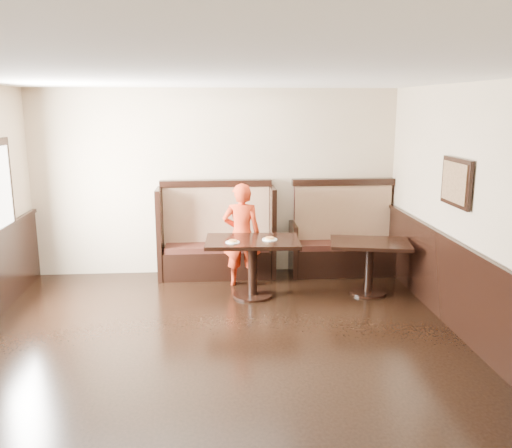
{
  "coord_description": "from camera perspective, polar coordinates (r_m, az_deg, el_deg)",
  "views": [
    {
      "loc": [
        -0.03,
        -4.68,
        2.56
      ],
      "look_at": [
        0.52,
        2.35,
        1.0
      ],
      "focal_mm": 38.0,
      "sensor_mm": 36.0,
      "label": 1
    }
  ],
  "objects": [
    {
      "name": "pizza_plate_left",
      "position": [
        7.09,
        -2.46,
        -1.86
      ],
      "size": [
        0.19,
        0.19,
        0.03
      ],
      "color": "white",
      "rests_on": "table_main"
    },
    {
      "name": "table_main",
      "position": [
        7.28,
        -0.36,
        -3.07
      ],
      "size": [
        1.29,
        0.84,
        0.8
      ],
      "rotation": [
        0.0,
        0.0,
        -0.05
      ],
      "color": "black",
      "rests_on": "ground"
    },
    {
      "name": "ground",
      "position": [
        5.34,
        -3.79,
        -16.23
      ],
      "size": [
        7.0,
        7.0,
        0.0
      ],
      "primitive_type": "plane",
      "color": "black",
      "rests_on": "ground"
    },
    {
      "name": "booth_main",
      "position": [
        8.24,
        -4.14,
        -1.86
      ],
      "size": [
        1.75,
        0.72,
        1.45
      ],
      "color": "black",
      "rests_on": "ground"
    },
    {
      "name": "child",
      "position": [
        7.72,
        -1.52,
        -1.15
      ],
      "size": [
        0.58,
        0.41,
        1.49
      ],
      "primitive_type": "imported",
      "rotation": [
        0.0,
        0.0,
        3.04
      ],
      "color": "red",
      "rests_on": "ground"
    },
    {
      "name": "booth_neighbor",
      "position": [
        8.48,
        9.16,
        -1.89
      ],
      "size": [
        1.65,
        0.72,
        1.45
      ],
      "color": "black",
      "rests_on": "ground"
    },
    {
      "name": "table_neighbor",
      "position": [
        7.57,
        11.87,
        -3.2
      ],
      "size": [
        1.18,
        0.89,
        0.74
      ],
      "rotation": [
        0.0,
        0.0,
        -0.19
      ],
      "color": "black",
      "rests_on": "ground"
    },
    {
      "name": "room_shell",
      "position": [
        5.32,
        -7.18,
        -8.46
      ],
      "size": [
        7.0,
        7.0,
        7.0
      ],
      "color": "tan",
      "rests_on": "ground"
    },
    {
      "name": "pizza_plate_right",
      "position": [
        7.22,
        1.45,
        -1.58
      ],
      "size": [
        0.2,
        0.2,
        0.04
      ],
      "color": "white",
      "rests_on": "table_main"
    }
  ]
}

